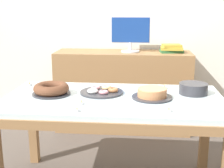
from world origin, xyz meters
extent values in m
cube|color=silver|center=(0.00, 1.52, 1.30)|extent=(8.00, 0.10, 2.60)
cube|color=silver|center=(0.00, 0.00, 0.71)|extent=(1.57, 0.81, 0.04)
cube|color=olive|center=(0.00, -0.38, 0.66)|extent=(1.60, 0.08, 0.06)
cube|color=olive|center=(0.00, 0.38, 0.66)|extent=(1.60, 0.08, 0.06)
cube|color=olive|center=(-0.76, 0.00, 0.66)|extent=(0.08, 0.84, 0.06)
cube|color=olive|center=(0.76, 0.00, 0.66)|extent=(0.08, 0.84, 0.06)
cube|color=olive|center=(-0.74, 0.36, 0.33)|extent=(0.07, 0.07, 0.67)
cube|color=olive|center=(0.74, 0.36, 0.33)|extent=(0.07, 0.07, 0.67)
cube|color=olive|center=(0.00, 1.22, 0.44)|extent=(1.47, 0.44, 0.88)
cylinder|color=silver|center=(0.08, 1.22, 0.89)|extent=(0.20, 0.20, 0.02)
cylinder|color=silver|center=(0.08, 1.22, 0.94)|extent=(0.04, 0.04, 0.09)
cube|color=silver|center=(0.08, 1.22, 1.11)|extent=(0.42, 0.02, 0.28)
cube|color=navy|center=(0.08, 1.21, 1.11)|extent=(0.40, 0.00, 0.26)
cube|color=#2D6638|center=(0.52, 1.22, 0.89)|extent=(0.25, 0.17, 0.03)
cube|color=#B29933|center=(0.52, 1.22, 0.92)|extent=(0.24, 0.18, 0.03)
cube|color=#B29933|center=(0.52, 1.22, 0.95)|extent=(0.21, 0.18, 0.03)
cylinder|color=#333338|center=(0.27, 0.01, 0.74)|extent=(0.29, 0.29, 0.01)
cylinder|color=#BC7A4C|center=(0.27, 0.01, 0.77)|extent=(0.21, 0.21, 0.06)
cylinder|color=#EDA16C|center=(0.27, 0.01, 0.80)|extent=(0.20, 0.20, 0.01)
cylinder|color=#333338|center=(-0.46, 0.03, 0.74)|extent=(0.28, 0.28, 0.01)
torus|color=brown|center=(-0.46, 0.03, 0.78)|extent=(0.26, 0.26, 0.07)
cylinder|color=#333338|center=(-0.10, 0.10, 0.74)|extent=(0.32, 0.32, 0.01)
torus|color=#B27042|center=(-0.01, 0.10, 0.76)|extent=(0.08, 0.08, 0.03)
torus|color=#EAD184|center=(-0.07, 0.17, 0.76)|extent=(0.07, 0.07, 0.03)
torus|color=pink|center=(-0.15, 0.16, 0.76)|extent=(0.07, 0.07, 0.02)
torus|color=white|center=(-0.16, 0.06, 0.76)|extent=(0.08, 0.08, 0.02)
torus|color=pink|center=(-0.07, 0.04, 0.75)|extent=(0.07, 0.07, 0.02)
cylinder|color=#333338|center=(0.58, 0.14, 0.73)|extent=(0.21, 0.21, 0.01)
cylinder|color=#333338|center=(0.58, 0.14, 0.74)|extent=(0.21, 0.21, 0.01)
cylinder|color=#333338|center=(0.58, 0.14, 0.75)|extent=(0.21, 0.21, 0.01)
cylinder|color=#333338|center=(0.58, 0.14, 0.76)|extent=(0.21, 0.21, 0.01)
cylinder|color=#333338|center=(0.58, 0.14, 0.77)|extent=(0.21, 0.21, 0.01)
cylinder|color=#333338|center=(0.58, 0.14, 0.78)|extent=(0.21, 0.21, 0.01)
cylinder|color=#333338|center=(0.58, 0.14, 0.79)|extent=(0.21, 0.21, 0.01)
cylinder|color=#333338|center=(0.58, 0.14, 0.80)|extent=(0.21, 0.21, 0.01)
cylinder|color=silver|center=(-0.20, -0.33, 0.74)|extent=(0.04, 0.04, 0.02)
cylinder|color=white|center=(-0.20, -0.33, 0.74)|extent=(0.03, 0.03, 0.00)
cone|color=#F9B74C|center=(-0.20, -0.33, 0.76)|extent=(0.01, 0.01, 0.02)
cylinder|color=silver|center=(-0.19, -0.19, 0.74)|extent=(0.04, 0.04, 0.02)
cylinder|color=white|center=(-0.19, -0.19, 0.74)|extent=(0.03, 0.03, 0.00)
cone|color=#F9B74C|center=(-0.19, -0.19, 0.76)|extent=(0.01, 0.01, 0.02)
cylinder|color=silver|center=(0.38, 0.27, 0.74)|extent=(0.04, 0.04, 0.02)
cylinder|color=white|center=(0.38, 0.27, 0.74)|extent=(0.03, 0.03, 0.00)
cone|color=#F9B74C|center=(0.38, 0.27, 0.76)|extent=(0.01, 0.01, 0.02)
cylinder|color=silver|center=(0.37, -0.28, 0.74)|extent=(0.04, 0.04, 0.02)
cylinder|color=white|center=(0.37, -0.28, 0.74)|extent=(0.03, 0.03, 0.00)
cone|color=#F9B74C|center=(0.37, -0.28, 0.76)|extent=(0.01, 0.01, 0.02)
cylinder|color=silver|center=(-0.71, 0.27, 0.74)|extent=(0.04, 0.04, 0.02)
cylinder|color=white|center=(-0.71, 0.27, 0.74)|extent=(0.03, 0.03, 0.00)
cone|color=#F9B74C|center=(-0.71, 0.27, 0.76)|extent=(0.01, 0.01, 0.02)
camera|label=1|loc=(0.19, -2.13, 1.37)|focal=50.00mm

